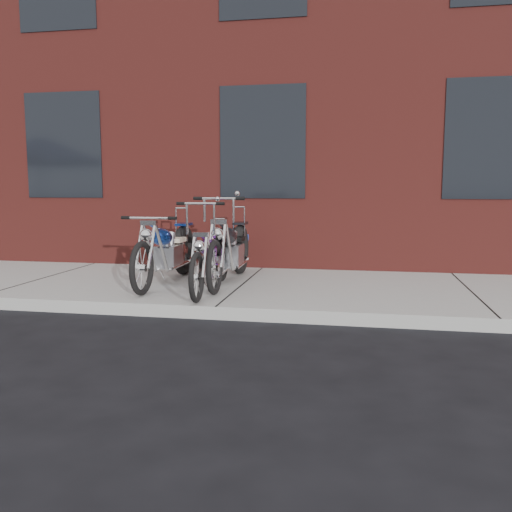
# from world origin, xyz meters

# --- Properties ---
(ground) EXTENTS (120.00, 120.00, 0.00)m
(ground) POSITION_xyz_m (0.00, 0.00, 0.00)
(ground) COLOR black
(ground) RESTS_ON ground
(sidewalk) EXTENTS (22.00, 3.00, 0.15)m
(sidewalk) POSITION_xyz_m (0.00, 1.50, 0.07)
(sidewalk) COLOR #A2A2A2
(sidewalk) RESTS_ON ground
(building_brick) EXTENTS (22.00, 10.00, 8.00)m
(building_brick) POSITION_xyz_m (0.00, 8.00, 4.00)
(building_brick) COLOR maroon
(building_brick) RESTS_ON ground
(chopper_purple) EXTENTS (0.50, 2.06, 1.16)m
(chopper_purple) POSITION_xyz_m (-0.31, 0.95, 0.52)
(chopper_purple) COLOR black
(chopper_purple) RESTS_ON sidewalk
(chopper_blue) EXTENTS (0.57, 2.35, 1.02)m
(chopper_blue) POSITION_xyz_m (-1.06, 1.36, 0.57)
(chopper_blue) COLOR black
(chopper_blue) RESTS_ON sidewalk
(chopper_third) EXTENTS (0.58, 2.38, 1.21)m
(chopper_third) POSITION_xyz_m (-0.21, 1.58, 0.58)
(chopper_third) COLOR black
(chopper_third) RESTS_ON sidewalk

